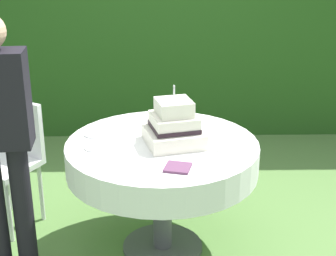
{
  "coord_description": "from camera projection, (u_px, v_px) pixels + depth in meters",
  "views": [
    {
      "loc": [
        -0.02,
        -2.93,
        2.0
      ],
      "look_at": [
        0.04,
        -0.0,
        0.86
      ],
      "focal_mm": 54.92,
      "sensor_mm": 36.0,
      "label": 1
    }
  ],
  "objects": [
    {
      "name": "ground_plane",
      "position": [
        163.0,
        247.0,
        3.46
      ],
      "size": [
        20.0,
        20.0,
        0.0
      ],
      "primitive_type": "plane",
      "color": "#547A3D"
    },
    {
      "name": "cake_table",
      "position": [
        162.0,
        158.0,
        3.22
      ],
      "size": [
        1.2,
        1.2,
        0.76
      ],
      "color": "#4C4C51",
      "rests_on": "ground_plane"
    },
    {
      "name": "wedding_cake",
      "position": [
        174.0,
        126.0,
        3.14
      ],
      "size": [
        0.41,
        0.41,
        0.37
      ],
      "color": "silver",
      "rests_on": "cake_table"
    },
    {
      "name": "serving_plate_near",
      "position": [
        95.0,
        134.0,
        3.3
      ],
      "size": [
        0.13,
        0.13,
        0.01
      ],
      "primitive_type": "cylinder",
      "color": "white",
      "rests_on": "cake_table"
    },
    {
      "name": "serving_plate_far",
      "position": [
        93.0,
        148.0,
        3.09
      ],
      "size": [
        0.1,
        0.1,
        0.01
      ],
      "primitive_type": "cylinder",
      "color": "white",
      "rests_on": "cake_table"
    },
    {
      "name": "serving_plate_left",
      "position": [
        225.0,
        149.0,
        3.07
      ],
      "size": [
        0.1,
        0.1,
        0.01
      ],
      "primitive_type": "cylinder",
      "color": "white",
      "rests_on": "cake_table"
    },
    {
      "name": "napkin_stack",
      "position": [
        178.0,
        167.0,
        2.84
      ],
      "size": [
        0.17,
        0.17,
        0.01
      ],
      "primitive_type": "cube",
      "rotation": [
        0.0,
        0.0,
        -0.25
      ],
      "color": "#603856",
      "rests_on": "cake_table"
    },
    {
      "name": "garden_chair",
      "position": [
        12.0,
        152.0,
        3.6
      ],
      "size": [
        0.54,
        0.54,
        0.89
      ],
      "color": "white",
      "rests_on": "ground_plane"
    },
    {
      "name": "standing_person",
      "position": [
        0.0,
        133.0,
        2.89
      ],
      "size": [
        0.37,
        0.23,
        1.6
      ],
      "color": "black",
      "rests_on": "ground_plane"
    }
  ]
}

